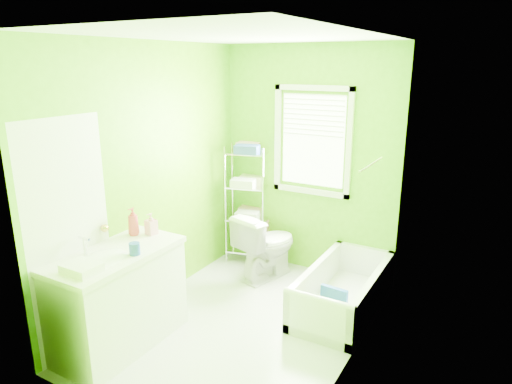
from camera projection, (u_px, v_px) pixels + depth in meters
The scene contains 9 objects.
ground at pixel (243, 324), 4.34m from camera, with size 2.90×2.90×0.00m, color silver.
room_envelope at pixel (242, 165), 3.91m from camera, with size 2.14×2.94×2.62m.
window at pixel (313, 135), 5.06m from camera, with size 0.92×0.05×1.22m.
door at pixel (71, 240), 3.73m from camera, with size 0.09×0.80×2.00m.
right_wall_decor at pixel (357, 209), 3.47m from camera, with size 0.04×1.48×1.17m.
bathtub at pixel (342, 297), 4.54m from camera, with size 0.66×1.40×0.45m.
toilet at pixel (267, 245), 5.20m from camera, with size 0.43×0.76×0.78m, color white.
vanity at pixel (118, 296), 3.91m from camera, with size 0.60×1.16×1.13m.
wire_shelf_unit at pixel (249, 191), 5.51m from camera, with size 0.55×0.46×1.48m.
Camera 1 is at (2.01, -3.26, 2.40)m, focal length 32.00 mm.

